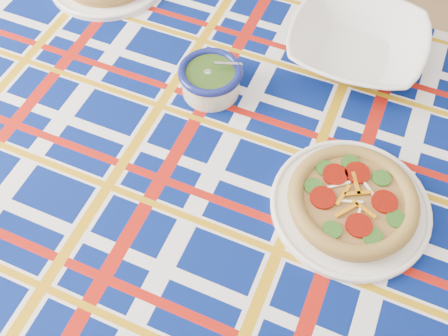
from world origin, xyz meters
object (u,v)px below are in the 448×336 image
(dining_table, at_px, (262,186))
(pesto_bowl, at_px, (211,78))
(serving_bowl, at_px, (356,45))
(main_focaccia_plate, at_px, (353,200))

(dining_table, height_order, pesto_bowl, pesto_bowl)
(dining_table, bearing_deg, serving_bowl, 76.91)
(main_focaccia_plate, distance_m, pesto_bowl, 0.42)
(main_focaccia_plate, bearing_deg, pesto_bowl, 148.34)
(pesto_bowl, distance_m, serving_bowl, 0.36)
(dining_table, distance_m, serving_bowl, 0.41)
(dining_table, xyz_separation_m, main_focaccia_plate, (0.19, -0.05, 0.12))
(dining_table, relative_size, serving_bowl, 5.80)
(dining_table, xyz_separation_m, pesto_bowl, (-0.17, 0.17, 0.13))
(main_focaccia_plate, distance_m, serving_bowl, 0.42)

